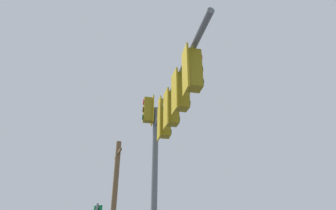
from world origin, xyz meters
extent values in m
cylinder|color=slate|center=(-0.79, 0.91, 3.21)|extent=(0.20, 0.20, 6.42)
cylinder|color=slate|center=(-3.53, 0.78, 5.77)|extent=(5.50, 0.41, 0.14)
cube|color=olive|center=(-0.78, 0.61, 6.32)|extent=(0.31, 0.31, 0.90)
cube|color=#B29319|center=(-0.78, 0.78, 6.32)|extent=(0.44, 0.06, 1.04)
cylinder|color=red|center=(-0.77, 0.45, 6.62)|extent=(0.20, 0.04, 0.20)
cylinder|color=#3C2703|center=(-0.77, 0.45, 6.32)|extent=(0.20, 0.04, 0.20)
cylinder|color=black|center=(-0.77, 0.45, 6.02)|extent=(0.20, 0.04, 0.20)
cube|color=olive|center=(-0.80, 1.21, 6.32)|extent=(0.31, 0.31, 0.90)
cube|color=#B29319|center=(-0.80, 1.04, 6.32)|extent=(0.44, 0.06, 1.04)
cylinder|color=red|center=(-0.81, 1.37, 6.62)|extent=(0.20, 0.04, 0.20)
cylinder|color=#3C2703|center=(-0.81, 1.37, 6.32)|extent=(0.20, 0.04, 0.20)
cylinder|color=black|center=(-0.81, 1.37, 6.02)|extent=(0.20, 0.04, 0.20)
cube|color=olive|center=(-2.33, 0.84, 5.22)|extent=(0.31, 0.31, 0.90)
cube|color=#B29319|center=(-2.33, 1.01, 5.22)|extent=(0.44, 0.05, 1.04)
cylinder|color=red|center=(-2.32, 0.67, 5.52)|extent=(0.20, 0.04, 0.20)
cylinder|color=#3C2703|center=(-2.32, 0.67, 5.22)|extent=(0.20, 0.04, 0.20)
cylinder|color=black|center=(-2.32, 0.67, 4.92)|extent=(0.20, 0.04, 0.20)
cube|color=olive|center=(-3.27, 0.79, 5.22)|extent=(0.33, 0.33, 0.90)
cube|color=#B29319|center=(-3.28, 0.96, 5.22)|extent=(0.44, 0.08, 1.04)
cylinder|color=red|center=(-3.25, 0.63, 5.52)|extent=(0.20, 0.05, 0.20)
cylinder|color=#3C2703|center=(-3.25, 0.63, 5.22)|extent=(0.20, 0.05, 0.20)
cylinder|color=black|center=(-3.25, 0.63, 4.92)|extent=(0.20, 0.05, 0.20)
cube|color=olive|center=(-4.20, 0.74, 5.22)|extent=(0.33, 0.33, 0.90)
cube|color=#B29319|center=(-4.22, 0.91, 5.22)|extent=(0.44, 0.08, 1.04)
cylinder|color=red|center=(-4.19, 0.58, 5.52)|extent=(0.20, 0.05, 0.20)
cylinder|color=#3C2703|center=(-4.19, 0.58, 5.22)|extent=(0.20, 0.05, 0.20)
cylinder|color=black|center=(-4.19, 0.58, 4.92)|extent=(0.20, 0.05, 0.20)
cube|color=olive|center=(-5.14, 0.70, 5.22)|extent=(0.31, 0.31, 0.90)
cube|color=#B29319|center=(-5.15, 0.87, 5.22)|extent=(0.44, 0.05, 1.04)
cylinder|color=red|center=(-5.14, 0.53, 5.52)|extent=(0.20, 0.03, 0.20)
cylinder|color=#3C2703|center=(-5.14, 0.53, 5.22)|extent=(0.20, 0.03, 0.20)
cylinder|color=black|center=(-5.14, 0.53, 4.92)|extent=(0.20, 0.03, 0.20)
cylinder|color=brown|center=(8.43, 2.20, 4.12)|extent=(0.33, 0.33, 8.24)
cube|color=brown|center=(8.43, 2.20, 7.41)|extent=(2.28, 0.46, 0.12)
camera|label=1|loc=(-9.86, 2.06, 1.97)|focal=30.14mm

